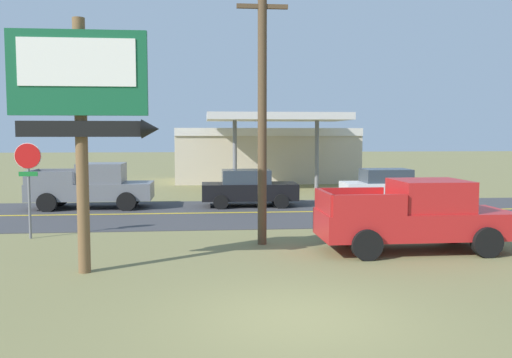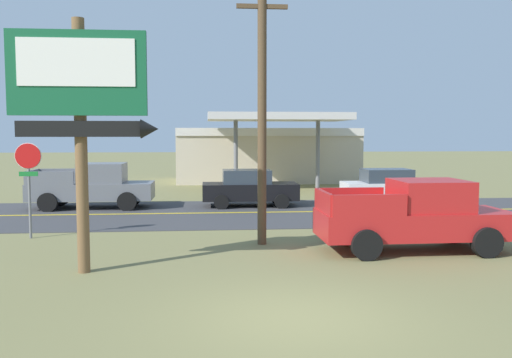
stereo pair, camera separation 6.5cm
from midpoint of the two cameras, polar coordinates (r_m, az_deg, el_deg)
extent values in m
plane|color=olive|center=(9.93, 4.47, -14.24)|extent=(180.00, 180.00, 0.00)
cube|color=#3D3D3F|center=(22.54, -1.06, -3.51)|extent=(140.00, 8.00, 0.02)
cube|color=gold|center=(22.54, -1.06, -3.47)|extent=(126.00, 0.20, 0.01)
cylinder|color=brown|center=(13.25, -17.50, 3.14)|extent=(0.28, 0.28, 5.82)
cube|color=#145633|center=(13.14, -17.85, 10.40)|extent=(3.06, 0.16, 1.89)
cube|color=white|center=(13.08, -17.97, 11.42)|extent=(2.57, 0.03, 1.06)
cube|color=black|center=(13.07, -17.72, 4.96)|extent=(2.76, 0.12, 0.36)
cone|color=black|center=(12.82, -10.79, 5.11)|extent=(0.40, 0.44, 0.44)
cylinder|color=slate|center=(18.33, -22.26, -2.31)|extent=(0.08, 0.08, 2.20)
cylinder|color=red|center=(18.19, -22.43, 2.22)|extent=(0.76, 0.03, 0.76)
cylinder|color=white|center=(18.21, -22.41, 2.22)|extent=(0.80, 0.01, 0.80)
cube|color=#19722D|center=(18.22, -22.37, 0.49)|extent=(0.56, 0.03, 0.14)
cylinder|color=brown|center=(15.94, 0.75, 7.70)|extent=(0.26, 0.26, 8.12)
cube|color=brown|center=(16.32, 0.76, 17.41)|extent=(1.46, 0.12, 0.12)
cube|color=beige|center=(37.99, 1.08, 2.53)|extent=(12.00, 6.00, 3.60)
cube|color=silver|center=(34.93, 1.63, 4.89)|extent=(12.00, 0.12, 0.50)
cube|color=silver|center=(32.02, 2.26, 6.43)|extent=(8.00, 5.00, 0.40)
cylinder|color=slate|center=(31.80, -2.05, 2.66)|extent=(0.24, 0.24, 4.20)
cylinder|color=slate|center=(32.42, 6.46, 2.67)|extent=(0.24, 0.24, 4.20)
cube|color=red|center=(15.80, 16.04, -4.46)|extent=(5.22, 2.02, 0.72)
cube|color=red|center=(15.87, 17.61, -1.61)|extent=(1.92, 1.82, 0.84)
cube|color=#28333D|center=(16.24, 20.50, -1.55)|extent=(0.12, 1.66, 0.71)
cube|color=red|center=(16.09, 9.82, -1.88)|extent=(1.95, 0.14, 0.56)
cube|color=red|center=(14.34, 11.79, -2.70)|extent=(1.95, 0.14, 0.56)
cube|color=red|center=(14.96, 7.16, -2.34)|extent=(0.14, 1.88, 0.56)
cylinder|color=black|center=(17.38, 19.76, -4.93)|extent=(0.80, 0.29, 0.80)
cylinder|color=black|center=(15.67, 22.86, -6.05)|extent=(0.80, 0.29, 0.80)
cylinder|color=black|center=(16.27, 9.41, -5.36)|extent=(0.80, 0.29, 0.80)
cylinder|color=black|center=(14.42, 11.46, -6.69)|extent=(0.80, 0.29, 0.80)
cube|color=slate|center=(24.87, -16.50, -1.19)|extent=(5.20, 1.96, 0.72)
cube|color=slate|center=(24.72, -15.52, 0.61)|extent=(1.90, 1.80, 0.84)
cube|color=#28333D|center=(24.58, -13.48, 0.63)|extent=(0.10, 1.66, 0.71)
cube|color=slate|center=(26.05, -19.43, 0.41)|extent=(1.95, 0.12, 0.56)
cube|color=slate|center=(24.28, -20.50, 0.08)|extent=(1.95, 0.12, 0.56)
cube|color=slate|center=(25.43, -22.07, 0.23)|extent=(0.12, 1.88, 0.56)
cylinder|color=black|center=(25.61, -12.51, -1.76)|extent=(0.80, 0.28, 0.80)
cylinder|color=black|center=(23.68, -13.12, -2.28)|extent=(0.80, 0.28, 0.80)
cylinder|color=black|center=(26.22, -19.52, -1.77)|extent=(0.80, 0.28, 0.80)
cylinder|color=black|center=(24.34, -20.66, -2.28)|extent=(0.80, 0.28, 0.80)
cube|color=black|center=(24.47, -0.55, -1.28)|extent=(4.20, 1.76, 0.72)
cube|color=#2D3842|center=(24.40, -0.90, 0.26)|extent=(2.10, 1.56, 0.60)
cylinder|color=black|center=(25.51, 2.21, -1.85)|extent=(0.64, 0.24, 0.64)
cylinder|color=black|center=(23.78, 2.76, -2.33)|extent=(0.64, 0.24, 0.64)
cylinder|color=black|center=(25.31, -3.65, -1.91)|extent=(0.64, 0.24, 0.64)
cylinder|color=black|center=(23.57, -3.53, -2.40)|extent=(0.64, 0.24, 0.64)
cube|color=silver|center=(25.77, 13.70, -1.11)|extent=(4.20, 1.76, 0.72)
cube|color=#2D3842|center=(25.66, 13.41, 0.35)|extent=(2.10, 1.56, 0.60)
cylinder|color=black|center=(27.07, 15.70, -1.65)|extent=(0.64, 0.24, 0.64)
cylinder|color=black|center=(25.44, 17.10, -2.07)|extent=(0.64, 0.24, 0.64)
cylinder|color=black|center=(26.26, 10.38, -1.74)|extent=(0.64, 0.24, 0.64)
cylinder|color=black|center=(24.58, 11.47, -2.19)|extent=(0.64, 0.24, 0.64)
camera|label=1|loc=(0.03, -89.89, 0.01)|focal=38.68mm
camera|label=2|loc=(0.03, 90.11, -0.01)|focal=38.68mm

